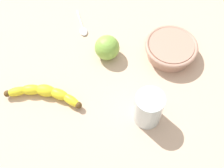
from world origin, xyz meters
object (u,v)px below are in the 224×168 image
banana (45,93)px  green_apple_fruit (107,48)px  ceramic_bowl (171,49)px  teaspoon (83,30)px  smoothie_glass (149,108)px

banana → green_apple_fruit: (-20.61, 7.30, 1.98)cm
banana → ceramic_bowl: (-30.19, 23.15, 1.26)cm
green_apple_fruit → ceramic_bowl: bearing=121.2°
banana → teaspoon: size_ratio=2.24×
banana → smoothie_glass: bearing=177.7°
banana → smoothie_glass: 28.38cm
banana → ceramic_bowl: size_ratio=1.33×
smoothie_glass → green_apple_fruit: smoothie_glass is taller
smoothie_glass → teaspoon: size_ratio=1.12×
smoothie_glass → teaspoon: 35.14cm
teaspoon → banana: bearing=-37.2°
ceramic_bowl → green_apple_fruit: bearing=-58.8°
banana → teaspoon: 25.26cm
smoothie_glass → teaspoon: (-15.96, -30.97, -4.55)cm
banana → teaspoon: (-24.88, -4.23, -1.26)cm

